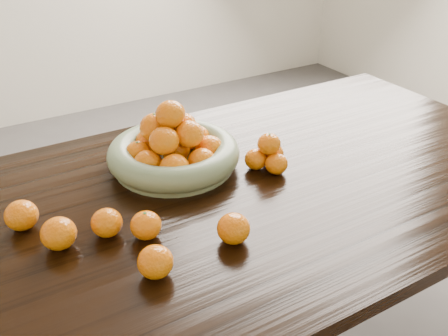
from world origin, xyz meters
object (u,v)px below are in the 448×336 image
dining_table (224,218)px  orange_pyramid (268,155)px  fruit_bowl (174,150)px  loose_orange_0 (146,225)px

dining_table → orange_pyramid: (0.17, 0.04, 0.13)m
orange_pyramid → fruit_bowl: bearing=147.8°
dining_table → orange_pyramid: bearing=12.8°
loose_orange_0 → orange_pyramid: bearing=16.2°
fruit_bowl → loose_orange_0: fruit_bowl is taller
fruit_bowl → orange_pyramid: bearing=-32.2°
orange_pyramid → loose_orange_0: (-0.42, -0.12, -0.01)m
fruit_bowl → loose_orange_0: size_ratio=5.24×
fruit_bowl → orange_pyramid: size_ratio=2.97×
orange_pyramid → loose_orange_0: orange_pyramid is taller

